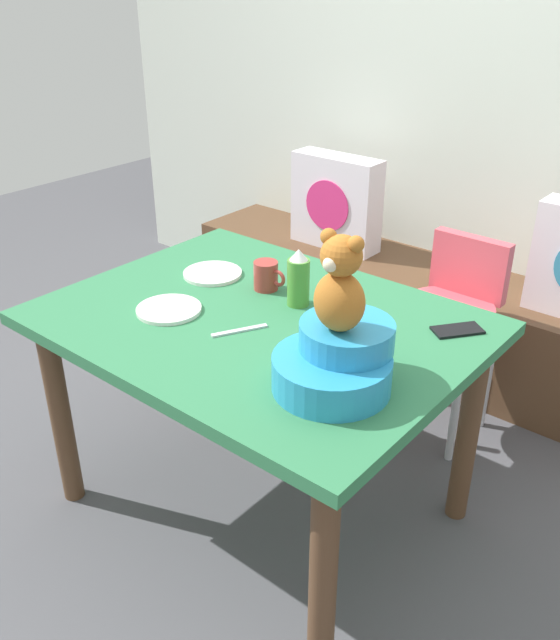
{
  "coord_description": "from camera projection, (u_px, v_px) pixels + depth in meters",
  "views": [
    {
      "loc": [
        1.21,
        -1.36,
        1.69
      ],
      "look_at": [
        0.0,
        0.1,
        0.69
      ],
      "focal_mm": 38.28,
      "sensor_mm": 36.0,
      "label": 1
    }
  ],
  "objects": [
    {
      "name": "window_bench",
      "position": [
        437.0,
        320.0,
        3.13
      ],
      "size": [
        2.6,
        0.44,
        0.46
      ],
      "primitive_type": "cube",
      "color": "brown",
      "rests_on": "ground_plane"
    },
    {
      "name": "ketchup_bottle",
      "position": [
        298.0,
        279.0,
        2.09
      ],
      "size": [
        0.07,
        0.07,
        0.18
      ],
      "color": "#4C8C33",
      "rests_on": "dining_table"
    },
    {
      "name": "infant_seat_teal",
      "position": [
        337.0,
        361.0,
        1.69
      ],
      "size": [
        0.3,
        0.33,
        0.16
      ],
      "color": "#288EC4",
      "rests_on": "dining_table"
    },
    {
      "name": "teddy_bear",
      "position": [
        340.0,
        285.0,
        1.6
      ],
      "size": [
        0.13,
        0.12,
        0.25
      ],
      "color": "#B16624",
      "rests_on": "infant_seat_teal"
    },
    {
      "name": "pillow_floral_left",
      "position": [
        336.0,
        202.0,
        3.24
      ],
      "size": [
        0.44,
        0.15,
        0.44
      ],
      "color": "silver",
      "rests_on": "window_bench"
    },
    {
      "name": "coffee_mug",
      "position": [
        267.0,
        276.0,
        2.21
      ],
      "size": [
        0.12,
        0.08,
        0.09
      ],
      "color": "#9E332D",
      "rests_on": "dining_table"
    },
    {
      "name": "dinner_plate_far",
      "position": [
        169.0,
        309.0,
        2.09
      ],
      "size": [
        0.2,
        0.2,
        0.01
      ],
      "primitive_type": "cylinder",
      "color": "white",
      "rests_on": "dining_table"
    },
    {
      "name": "dinner_plate_near",
      "position": [
        213.0,
        273.0,
        2.33
      ],
      "size": [
        0.2,
        0.2,
        0.01
      ],
      "primitive_type": "cylinder",
      "color": "white",
      "rests_on": "dining_table"
    },
    {
      "name": "ground_plane",
      "position": [
        262.0,
        503.0,
        2.4
      ],
      "size": [
        8.0,
        8.0,
        0.0
      ],
      "primitive_type": "plane",
      "color": "#4C4C51"
    },
    {
      "name": "dining_table",
      "position": [
        259.0,
        346.0,
        2.1
      ],
      "size": [
        1.27,
        0.97,
        0.74
      ],
      "color": "#2D7247",
      "rests_on": "ground_plane"
    },
    {
      "name": "table_fork",
      "position": [
        240.0,
        330.0,
        1.98
      ],
      "size": [
        0.09,
        0.16,
        0.01
      ],
      "primitive_type": "cube",
      "rotation": [
        0.0,
        0.0,
        2.66
      ],
      "color": "silver",
      "rests_on": "dining_table"
    },
    {
      "name": "back_wall",
      "position": [
        496.0,
        68.0,
        2.82
      ],
      "size": [
        4.4,
        0.1,
        2.6
      ],
      "primitive_type": "cube",
      "color": "silver",
      "rests_on": "ground_plane"
    },
    {
      "name": "highchair",
      "position": [
        449.0,
        313.0,
        2.56
      ],
      "size": [
        0.34,
        0.45,
        0.79
      ],
      "color": "#D84C59",
      "rests_on": "ground_plane"
    },
    {
      "name": "cell_phone",
      "position": [
        457.0,
        330.0,
        1.98
      ],
      "size": [
        0.14,
        0.16,
        0.01
      ],
      "primitive_type": "cube",
      "rotation": [
        0.0,
        0.0,
        2.5
      ],
      "color": "black",
      "rests_on": "dining_table"
    }
  ]
}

